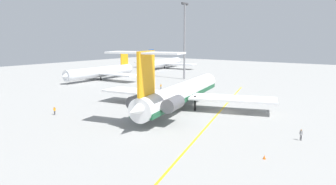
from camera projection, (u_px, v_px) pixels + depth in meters
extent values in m
plane|color=gray|center=(224.00, 112.00, 69.60)|extent=(300.02, 300.02, 0.00)
cylinder|color=white|center=(182.00, 92.00, 72.48)|extent=(41.26, 13.44, 4.41)
cone|color=white|center=(208.00, 81.00, 91.20)|extent=(5.41, 5.14, 4.23)
cone|color=white|center=(139.00, 109.00, 53.68)|extent=(7.10, 5.08, 3.75)
cube|color=#195133|center=(182.00, 97.00, 72.64)|extent=(40.39, 13.32, 0.97)
cube|color=white|center=(140.00, 92.00, 77.84)|extent=(9.01, 19.05, 0.44)
cube|color=white|center=(233.00, 99.00, 69.04)|extent=(12.43, 19.60, 0.44)
cylinder|color=#515156|center=(139.00, 101.00, 60.89)|extent=(5.94, 3.71, 2.56)
cube|color=white|center=(142.00, 101.00, 60.59)|extent=(3.53, 2.10, 0.53)
cylinder|color=#515156|center=(173.00, 104.00, 58.15)|extent=(5.94, 3.71, 2.56)
cube|color=white|center=(169.00, 103.00, 58.44)|extent=(3.53, 2.10, 0.53)
cube|color=orange|center=(146.00, 74.00, 55.21)|extent=(5.92, 1.75, 7.80)
cube|color=white|center=(127.00, 52.00, 55.56)|extent=(5.45, 7.18, 0.31)
cube|color=white|center=(164.00, 53.00, 52.83)|extent=(5.45, 7.18, 0.31)
cylinder|color=black|center=(199.00, 92.00, 84.26)|extent=(0.48, 0.48, 3.34)
cylinder|color=black|center=(166.00, 101.00, 72.93)|extent=(0.48, 0.48, 3.34)
cylinder|color=black|center=(195.00, 103.00, 70.20)|extent=(0.48, 0.48, 3.34)
cylinder|color=silver|center=(101.00, 72.00, 122.31)|extent=(32.71, 5.07, 3.90)
cone|color=silver|center=(66.00, 76.00, 108.97)|extent=(3.32, 3.81, 3.70)
cube|color=silver|center=(119.00, 74.00, 117.23)|extent=(6.20, 15.07, 0.47)
cube|color=silver|center=(84.00, 71.00, 127.53)|extent=(6.20, 15.07, 0.47)
cube|color=orange|center=(124.00, 58.00, 132.85)|extent=(4.26, 0.54, 5.31)
cylinder|color=black|center=(101.00, 76.00, 122.60)|extent=(0.47, 0.47, 2.62)
cylinder|color=silver|center=(164.00, 63.00, 167.99)|extent=(33.11, 9.30, 3.94)
cone|color=silver|center=(177.00, 61.00, 182.52)|extent=(3.79, 4.22, 3.74)
cube|color=silver|center=(149.00, 63.00, 172.21)|extent=(8.12, 15.76, 0.47)
cube|color=silver|center=(181.00, 64.00, 163.90)|extent=(8.12, 15.76, 0.47)
cube|color=#19429E|center=(151.00, 55.00, 154.89)|extent=(4.30, 1.10, 5.37)
cylinder|color=black|center=(164.00, 66.00, 168.28)|extent=(0.47, 0.47, 2.65)
cylinder|color=black|center=(301.00, 138.00, 49.86)|extent=(0.11, 0.11, 0.86)
cylinder|color=black|center=(300.00, 138.00, 49.92)|extent=(0.11, 0.11, 0.86)
cylinder|color=gray|center=(301.00, 133.00, 49.76)|extent=(0.29, 0.29, 0.68)
sphere|color=#8C6647|center=(301.00, 130.00, 49.68)|extent=(0.27, 0.27, 0.27)
cylinder|color=gray|center=(302.00, 133.00, 49.67)|extent=(0.08, 0.08, 0.58)
cylinder|color=gray|center=(300.00, 133.00, 49.84)|extent=(0.08, 0.08, 0.58)
cylinder|color=black|center=(54.00, 113.00, 66.58)|extent=(0.10, 0.10, 0.84)
cylinder|color=black|center=(55.00, 113.00, 66.62)|extent=(0.10, 0.10, 0.84)
cylinder|color=orange|center=(54.00, 109.00, 66.47)|extent=(0.28, 0.28, 0.67)
sphere|color=tan|center=(54.00, 107.00, 66.39)|extent=(0.26, 0.26, 0.26)
cylinder|color=orange|center=(54.00, 109.00, 66.41)|extent=(0.08, 0.08, 0.57)
cylinder|color=orange|center=(55.00, 109.00, 66.52)|extent=(0.08, 0.08, 0.57)
cylinder|color=black|center=(161.00, 88.00, 100.29)|extent=(0.10, 0.10, 0.78)
cylinder|color=black|center=(161.00, 88.00, 100.27)|extent=(0.10, 0.10, 0.78)
cylinder|color=orange|center=(161.00, 86.00, 100.16)|extent=(0.26, 0.26, 0.62)
sphere|color=#8C6647|center=(161.00, 84.00, 100.09)|extent=(0.24, 0.24, 0.24)
cylinder|color=orange|center=(161.00, 85.00, 100.19)|extent=(0.07, 0.07, 0.53)
cylinder|color=orange|center=(160.00, 85.00, 100.12)|extent=(0.07, 0.07, 0.53)
cylinder|color=black|center=(154.00, 88.00, 99.30)|extent=(0.10, 0.10, 0.83)
cylinder|color=black|center=(154.00, 88.00, 99.15)|extent=(0.10, 0.10, 0.83)
cylinder|color=#262628|center=(154.00, 86.00, 99.10)|extent=(0.28, 0.28, 0.66)
sphere|color=brown|center=(154.00, 84.00, 99.02)|extent=(0.26, 0.26, 0.26)
cylinder|color=#262628|center=(154.00, 86.00, 99.28)|extent=(0.08, 0.08, 0.56)
cylinder|color=#262628|center=(154.00, 86.00, 98.91)|extent=(0.08, 0.08, 0.56)
cone|color=#EA590F|center=(264.00, 157.00, 42.23)|extent=(0.40, 0.40, 0.55)
cube|color=gold|center=(218.00, 113.00, 67.79)|extent=(75.95, 22.19, 0.01)
cylinder|color=slate|center=(185.00, 43.00, 122.14)|extent=(0.70, 0.70, 28.16)
cube|color=#424244|center=(185.00, 3.00, 119.68)|extent=(4.00, 0.60, 0.60)
cube|color=#2D2D30|center=(183.00, 4.00, 118.54)|extent=(0.70, 0.50, 0.44)
cube|color=#2D2D30|center=(187.00, 5.00, 120.93)|extent=(0.70, 0.50, 0.44)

